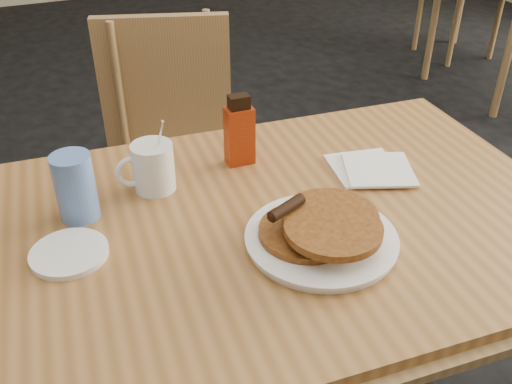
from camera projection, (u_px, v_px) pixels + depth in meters
main_table at (276, 231)px, 1.20m from camera, size 1.35×0.97×0.75m
chair_main_far at (178, 139)px, 1.86m from camera, size 0.53×0.54×0.94m
pancake_plate at (322, 233)px, 1.09m from camera, size 0.30×0.30×0.09m
coffee_mug at (152, 167)px, 1.23m from camera, size 0.13×0.09×0.17m
syrup_bottle at (239, 132)px, 1.32m from camera, size 0.07×0.04×0.17m
napkin_stack at (372, 169)px, 1.33m from camera, size 0.21×0.22×0.01m
blue_tumbler at (75, 187)px, 1.14m from camera, size 0.09×0.09×0.14m
side_saucer at (69, 253)px, 1.07m from camera, size 0.19×0.19×0.01m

